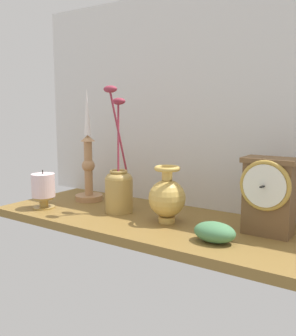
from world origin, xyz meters
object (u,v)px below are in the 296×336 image
Objects in this scene: pillar_candle_front at (43,189)px; mantel_clock at (269,195)px; brass_vase_bulbous at (167,197)px; candlestick_tall_left at (88,166)px; brass_vase_jar at (119,185)px.

mantel_clock is at bearing 11.65° from pillar_candle_front.
brass_vase_bulbous is at bearing -168.59° from mantel_clock.
mantel_clock is 1.23× the size of brass_vase_bulbous.
candlestick_tall_left is at bearing 73.16° from pillar_candle_front.
candlestick_tall_left is 3.10× the size of pillar_candle_front.
candlestick_tall_left reaches higher than pillar_candle_front.
mantel_clock is at bearing 5.00° from brass_vase_jar.
brass_vase_jar reaches higher than pillar_candle_front.
mantel_clock is 42.93cm from brass_vase_jar.
brass_vase_bulbous is (-25.40, -5.12, -2.87)cm from mantel_clock.
candlestick_tall_left is 35.67cm from brass_vase_bulbous.
brass_vase_bulbous is at bearing 11.81° from pillar_candle_front.
pillar_candle_front is at bearing -156.37° from brass_vase_jar.
candlestick_tall_left is at bearing 168.56° from brass_vase_bulbous.
pillar_candle_front is (-39.29, -8.22, -0.95)cm from brass_vase_bulbous.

